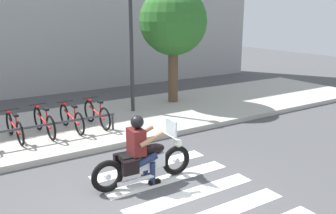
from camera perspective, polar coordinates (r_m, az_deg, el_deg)
ground_plane at (r=6.62m, az=-3.47°, el=-15.82°), size 48.00×48.00×0.00m
sidewalk at (r=11.02m, az=-16.62°, el=-3.31°), size 24.00×4.40×0.15m
crosswalk_stripe_1 at (r=6.55m, az=8.03°, el=-16.31°), size 2.80×0.40×0.01m
crosswalk_stripe_2 at (r=7.09m, az=3.74°, el=-13.60°), size 2.80×0.40×0.01m
crosswalk_stripe_3 at (r=7.68m, az=0.15°, el=-11.24°), size 2.80×0.40×0.01m
crosswalk_stripe_4 at (r=8.30m, az=-2.87°, el=-9.19°), size 2.80×0.40×0.01m
motorcycle at (r=7.34m, az=-3.82°, el=-8.61°), size 2.20×0.64×1.24m
rider at (r=7.17m, az=-4.44°, el=-6.01°), size 0.64×0.55×1.45m
bicycle_1 at (r=10.12m, az=-23.14°, el=-2.98°), size 0.48×1.64×0.75m
bicycle_2 at (r=10.25m, az=-19.03°, el=-2.27°), size 0.48×1.72×0.80m
bicycle_3 at (r=10.43m, az=-15.04°, el=-1.73°), size 0.48×1.72×0.78m
bicycle_4 at (r=10.66m, az=-11.21°, el=-1.10°), size 0.48×1.68×0.80m
bike_rack at (r=9.72m, az=-18.27°, el=-2.81°), size 3.60×0.07×0.49m
street_lamp at (r=11.85m, az=-5.84°, el=10.33°), size 0.28×0.28×4.06m
tree_near_rack at (r=13.11m, az=0.84°, el=13.28°), size 2.42×2.42×4.29m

